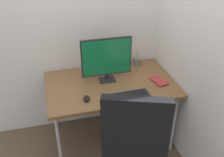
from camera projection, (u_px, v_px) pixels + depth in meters
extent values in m
plane|color=brown|center=(111.00, 137.00, 2.93)|extent=(8.00, 8.00, 0.00)
cube|color=white|center=(100.00, 4.00, 2.58)|extent=(2.70, 0.04, 2.80)
cube|color=white|center=(191.00, 18.00, 2.20)|extent=(0.04, 2.23, 2.80)
cube|color=brown|center=(111.00, 84.00, 2.57)|extent=(1.27, 0.80, 0.03)
cylinder|color=#B2B5BA|center=(59.00, 145.00, 2.35)|extent=(0.03, 0.03, 0.69)
cylinder|color=#B2B5BA|center=(174.00, 124.00, 2.60)|extent=(0.03, 0.03, 0.69)
cylinder|color=#B2B5BA|center=(54.00, 103.00, 2.91)|extent=(0.03, 0.03, 0.69)
cylinder|color=#B2B5BA|center=(149.00, 89.00, 3.16)|extent=(0.03, 0.03, 0.69)
cube|color=black|center=(133.00, 153.00, 2.15)|extent=(0.64, 0.60, 0.11)
cube|color=black|center=(135.00, 138.00, 1.77)|extent=(0.46, 0.22, 0.66)
cube|color=gray|center=(142.00, 112.00, 2.87)|extent=(0.47, 0.55, 0.56)
cube|color=#262628|center=(153.00, 120.00, 2.58)|extent=(0.24, 0.01, 0.02)
cube|color=black|center=(107.00, 79.00, 2.61)|extent=(0.16, 0.13, 0.01)
cube|color=black|center=(107.00, 76.00, 2.60)|extent=(0.04, 0.02, 0.06)
cube|color=black|center=(106.00, 57.00, 2.50)|extent=(0.50, 0.02, 0.39)
cube|color=#14723F|center=(107.00, 58.00, 2.49)|extent=(0.48, 0.01, 0.36)
cube|color=#333338|center=(126.00, 96.00, 2.35)|extent=(0.43, 0.13, 0.02)
cube|color=black|center=(126.00, 95.00, 2.34)|extent=(0.40, 0.11, 0.00)
ellipsoid|color=black|center=(86.00, 98.00, 2.30)|extent=(0.07, 0.09, 0.04)
cylinder|color=slate|center=(137.00, 62.00, 2.88)|extent=(0.09, 0.09, 0.09)
cylinder|color=#B2B5BA|center=(136.00, 57.00, 2.85)|extent=(0.02, 0.01, 0.11)
cylinder|color=#B2B5BA|center=(138.00, 57.00, 2.86)|extent=(0.02, 0.01, 0.11)
torus|color=#337FD8|center=(137.00, 61.00, 2.88)|extent=(0.04, 0.04, 0.01)
cylinder|color=orange|center=(138.00, 58.00, 2.84)|extent=(0.02, 0.02, 0.14)
cube|color=#B23333|center=(159.00, 81.00, 2.58)|extent=(0.15, 0.21, 0.02)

